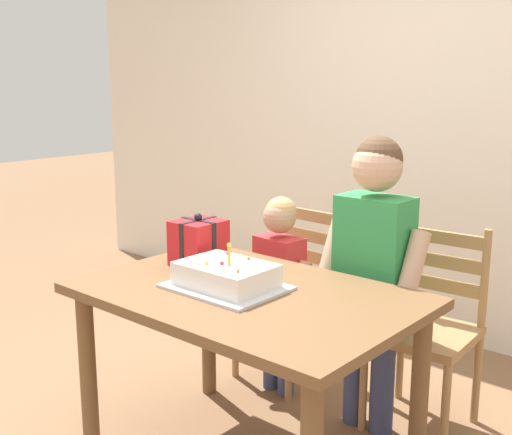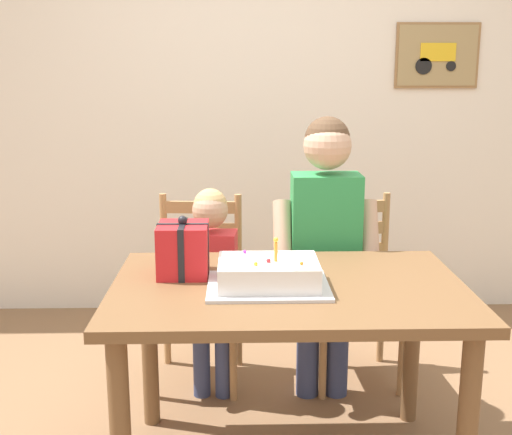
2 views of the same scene
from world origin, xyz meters
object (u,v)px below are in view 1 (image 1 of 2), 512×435
at_px(child_younger, 279,276).
at_px(dining_table, 247,317).
at_px(birthday_cake, 226,277).
at_px(chair_right, 428,327).
at_px(chair_left, 292,291).
at_px(gift_box_red_large, 199,243).
at_px(child_older, 373,256).

bearing_deg(child_younger, dining_table, -62.17).
distance_m(dining_table, birthday_cake, 0.18).
relative_size(dining_table, chair_right, 1.42).
bearing_deg(chair_left, gift_box_red_large, -90.76).
height_order(chair_left, child_younger, child_younger).
height_order(dining_table, chair_right, chair_right).
height_order(chair_right, child_older, child_older).
bearing_deg(child_older, birthday_cake, -114.72).
bearing_deg(dining_table, child_older, 70.26).
height_order(dining_table, child_younger, child_younger).
distance_m(dining_table, gift_box_red_large, 0.47).
bearing_deg(birthday_cake, gift_box_red_large, 152.99).
relative_size(birthday_cake, chair_right, 0.48).
relative_size(chair_right, child_younger, 0.91).
height_order(dining_table, chair_left, chair_left).
bearing_deg(dining_table, child_younger, 117.83).
distance_m(birthday_cake, child_older, 0.69).
relative_size(gift_box_red_large, chair_left, 0.26).
distance_m(child_older, child_younger, 0.56).
bearing_deg(chair_left, child_older, -18.73).
xyz_separation_m(gift_box_red_large, chair_left, (0.01, 0.67, -0.39)).
xyz_separation_m(dining_table, child_older, (0.21, 0.59, 0.16)).
bearing_deg(gift_box_red_large, chair_left, 89.24).
distance_m(chair_left, child_older, 0.72).
bearing_deg(child_older, gift_box_red_large, -142.69).
bearing_deg(birthday_cake, child_older, 65.28).
height_order(birthday_cake, chair_left, birthday_cake).
height_order(chair_left, chair_right, same).
xyz_separation_m(dining_table, chair_right, (0.39, 0.79, -0.18)).
bearing_deg(chair_right, chair_left, -180.00).
height_order(child_older, child_younger, child_older).
relative_size(birthday_cake, child_older, 0.33).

